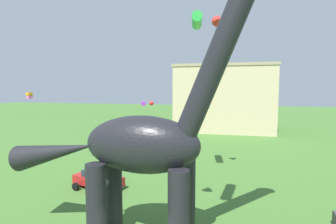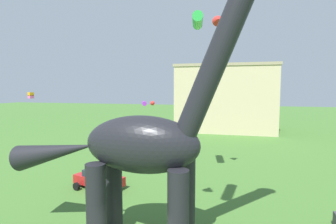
{
  "view_description": "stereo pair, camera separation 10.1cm",
  "coord_description": "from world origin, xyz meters",
  "px_view_note": "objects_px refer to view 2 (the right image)",
  "views": [
    {
      "loc": [
        4.28,
        -10.68,
        8.23
      ],
      "look_at": [
        0.75,
        3.81,
        6.9
      ],
      "focal_mm": 28.48,
      "sensor_mm": 36.0,
      "label": 1
    },
    {
      "loc": [
        4.38,
        -10.65,
        8.23
      ],
      "look_at": [
        0.75,
        3.81,
        6.9
      ],
      "focal_mm": 28.48,
      "sensor_mm": 36.0,
      "label": 2
    }
  ],
  "objects_px": {
    "person_far_spectator": "(181,169)",
    "kite_near_high": "(31,95)",
    "person_near_flyer": "(138,161)",
    "dinosaur_sculpture": "(141,144)",
    "kite_mid_right": "(146,103)",
    "kite_high_right": "(202,20)",
    "parked_sedan_left": "(99,178)"
  },
  "relations": [
    {
      "from": "person_far_spectator",
      "to": "kite_near_high",
      "type": "relative_size",
      "value": 2.47
    },
    {
      "from": "person_far_spectator",
      "to": "person_near_flyer",
      "type": "bearing_deg",
      "value": -51.49
    },
    {
      "from": "dinosaur_sculpture",
      "to": "person_near_flyer",
      "type": "height_order",
      "value": "dinosaur_sculpture"
    },
    {
      "from": "person_near_flyer",
      "to": "kite_mid_right",
      "type": "relative_size",
      "value": 0.71
    },
    {
      "from": "kite_mid_right",
      "to": "kite_high_right",
      "type": "relative_size",
      "value": 0.71
    },
    {
      "from": "dinosaur_sculpture",
      "to": "kite_mid_right",
      "type": "bearing_deg",
      "value": 109.47
    },
    {
      "from": "person_near_flyer",
      "to": "kite_near_high",
      "type": "xyz_separation_m",
      "value": [
        -13.82,
        1.6,
        6.48
      ]
    },
    {
      "from": "parked_sedan_left",
      "to": "person_near_flyer",
      "type": "xyz_separation_m",
      "value": [
        1.51,
        5.2,
        0.12
      ]
    },
    {
      "from": "dinosaur_sculpture",
      "to": "kite_near_high",
      "type": "xyz_separation_m",
      "value": [
        -18.38,
        13.4,
        2.06
      ]
    },
    {
      "from": "dinosaur_sculpture",
      "to": "parked_sedan_left",
      "type": "bearing_deg",
      "value": 134.07
    },
    {
      "from": "person_near_flyer",
      "to": "person_far_spectator",
      "type": "distance_m",
      "value": 5.07
    },
    {
      "from": "kite_mid_right",
      "to": "person_far_spectator",
      "type": "bearing_deg",
      "value": -58.97
    },
    {
      "from": "dinosaur_sculpture",
      "to": "kite_high_right",
      "type": "relative_size",
      "value": 4.83
    },
    {
      "from": "parked_sedan_left",
      "to": "person_far_spectator",
      "type": "distance_m",
      "value": 7.03
    },
    {
      "from": "kite_mid_right",
      "to": "kite_near_high",
      "type": "height_order",
      "value": "kite_near_high"
    },
    {
      "from": "dinosaur_sculpture",
      "to": "kite_high_right",
      "type": "distance_m",
      "value": 12.73
    },
    {
      "from": "parked_sedan_left",
      "to": "kite_mid_right",
      "type": "distance_m",
      "value": 16.42
    },
    {
      "from": "parked_sedan_left",
      "to": "person_near_flyer",
      "type": "bearing_deg",
      "value": 90.21
    },
    {
      "from": "kite_near_high",
      "to": "person_far_spectator",
      "type": "bearing_deg",
      "value": -10.75
    },
    {
      "from": "person_near_flyer",
      "to": "kite_near_high",
      "type": "bearing_deg",
      "value": -148.19
    },
    {
      "from": "parked_sedan_left",
      "to": "kite_mid_right",
      "type": "xyz_separation_m",
      "value": [
        -1.13,
        15.48,
        5.35
      ]
    },
    {
      "from": "dinosaur_sculpture",
      "to": "kite_mid_right",
      "type": "distance_m",
      "value": 23.23
    },
    {
      "from": "person_near_flyer",
      "to": "kite_near_high",
      "type": "relative_size",
      "value": 2.15
    },
    {
      "from": "kite_mid_right",
      "to": "kite_near_high",
      "type": "bearing_deg",
      "value": -142.2
    },
    {
      "from": "person_far_spectator",
      "to": "kite_high_right",
      "type": "height_order",
      "value": "kite_high_right"
    },
    {
      "from": "parked_sedan_left",
      "to": "person_far_spectator",
      "type": "height_order",
      "value": "person_far_spectator"
    },
    {
      "from": "kite_near_high",
      "to": "kite_high_right",
      "type": "xyz_separation_m",
      "value": [
        20.34,
        -4.0,
        6.31
      ]
    },
    {
      "from": "dinosaur_sculpture",
      "to": "kite_high_right",
      "type": "xyz_separation_m",
      "value": [
        1.95,
        9.39,
        8.37
      ]
    },
    {
      "from": "kite_high_right",
      "to": "dinosaur_sculpture",
      "type": "bearing_deg",
      "value": -101.75
    },
    {
      "from": "parked_sedan_left",
      "to": "kite_mid_right",
      "type": "bearing_deg",
      "value": 110.59
    },
    {
      "from": "dinosaur_sculpture",
      "to": "kite_near_high",
      "type": "height_order",
      "value": "dinosaur_sculpture"
    },
    {
      "from": "kite_near_high",
      "to": "parked_sedan_left",
      "type": "bearing_deg",
      "value": -28.95
    }
  ]
}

